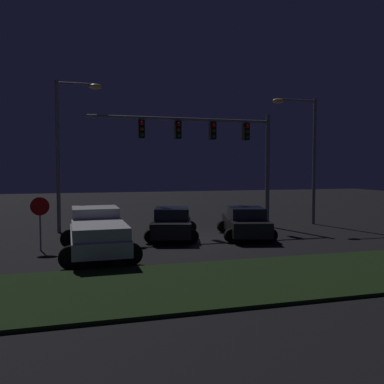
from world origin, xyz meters
TOP-DOWN VIEW (x-y plane):
  - ground_plane at (0.00, 0.00)m, footprint 80.00×80.00m
  - grass_median at (0.00, -7.89)m, footprint 24.17×4.78m
  - pickup_truck at (-4.68, -2.81)m, footprint 2.93×5.44m
  - car_sedan at (2.60, -0.56)m, footprint 3.12×4.70m
  - car_sedan_far at (-0.96, 0.19)m, footprint 3.17×4.71m
  - traffic_signal_gantry at (1.97, 2.58)m, footprint 10.32×0.56m
  - street_lamp_left at (-5.88, 3.60)m, footprint 2.44×0.44m
  - street_lamp_right at (7.92, 2.81)m, footprint 2.93×0.44m
  - stop_sign at (-6.90, -1.33)m, footprint 0.76×0.08m

SIDE VIEW (x-z plane):
  - ground_plane at x=0.00m, z-range 0.00..0.00m
  - grass_median at x=0.00m, z-range 0.00..0.10m
  - car_sedan at x=2.60m, z-range -0.02..1.49m
  - car_sedan_far at x=-0.96m, z-range -0.02..1.49m
  - pickup_truck at x=-4.68m, z-range 0.10..1.90m
  - stop_sign at x=-6.90m, z-range 0.45..2.68m
  - street_lamp_right at x=7.92m, z-range 1.06..8.69m
  - traffic_signal_gantry at x=1.97m, z-range 1.78..8.28m
  - street_lamp_left at x=-5.88m, z-range 1.04..9.09m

